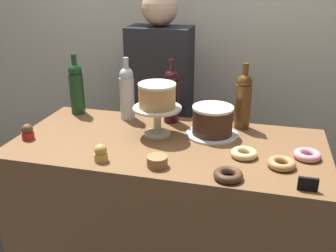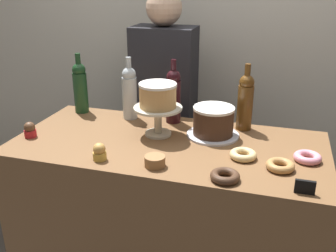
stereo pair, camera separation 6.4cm
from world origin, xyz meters
TOP-DOWN VIEW (x-y plane):
  - back_wall at (0.00, 0.91)m, footprint 6.00×0.05m
  - display_counter at (0.00, 0.00)m, footprint 1.41×0.67m
  - cake_stand_pedestal at (-0.07, 0.07)m, footprint 0.23×0.23m
  - white_layer_cake at (-0.07, 0.07)m, footprint 0.17×0.17m
  - silver_serving_platter at (0.18, 0.13)m, footprint 0.25×0.25m
  - chocolate_round_cake at (0.18, 0.13)m, footprint 0.19×0.19m
  - wine_bottle_amber at (0.31, 0.27)m, footprint 0.08×0.08m
  - wine_bottle_green at (-0.58, 0.26)m, footprint 0.08×0.08m
  - wine_bottle_dark_red at (-0.05, 0.26)m, footprint 0.08×0.08m
  - wine_bottle_clear at (-0.28, 0.25)m, footprint 0.08×0.08m
  - cupcake_caramel at (-0.22, -0.25)m, footprint 0.06×0.06m
  - cupcake_chocolate at (-0.64, -0.12)m, footprint 0.06×0.06m
  - donut_glazed at (0.35, -0.07)m, footprint 0.11×0.11m
  - donut_chocolate at (0.30, -0.27)m, footprint 0.11×0.11m
  - donut_maple at (0.50, -0.12)m, footprint 0.11×0.11m
  - donut_pink at (0.60, -0.02)m, footprint 0.11×0.11m
  - cookie_stack at (0.02, -0.24)m, footprint 0.08×0.08m
  - price_sign_chalkboard at (0.58, -0.28)m, footprint 0.07×0.01m
  - barista_figure at (-0.19, 0.56)m, footprint 0.36×0.22m

SIDE VIEW (x-z plane):
  - display_counter at x=0.00m, z-range 0.00..0.96m
  - barista_figure at x=-0.19m, z-range 0.04..1.64m
  - silver_serving_platter at x=0.18m, z-range 0.96..0.97m
  - donut_glazed at x=0.35m, z-range 0.96..0.99m
  - donut_chocolate at x=0.30m, z-range 0.96..0.99m
  - donut_maple at x=0.50m, z-range 0.96..0.99m
  - donut_pink at x=0.60m, z-range 0.96..0.99m
  - cookie_stack at x=0.02m, z-range 0.96..1.00m
  - price_sign_chalkboard at x=0.58m, z-range 0.96..1.01m
  - cupcake_caramel at x=-0.22m, z-range 0.96..1.03m
  - cupcake_chocolate at x=-0.64m, z-range 0.96..1.03m
  - chocolate_round_cake at x=0.18m, z-range 0.97..1.10m
  - cake_stand_pedestal at x=-0.07m, z-range 0.98..1.12m
  - wine_bottle_amber at x=0.31m, z-range 0.94..1.27m
  - wine_bottle_green at x=-0.58m, z-range 0.94..1.27m
  - wine_bottle_dark_red at x=-0.05m, z-range 0.94..1.27m
  - wine_bottle_clear at x=-0.28m, z-range 0.94..1.27m
  - white_layer_cake at x=-0.07m, z-range 1.10..1.21m
  - back_wall at x=0.00m, z-range 0.00..2.60m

